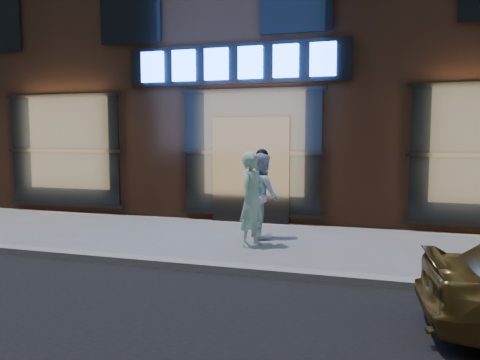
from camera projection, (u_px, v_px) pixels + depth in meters
The scene contains 5 objects.
ground at pixel (181, 268), 7.01m from camera, with size 90.00×90.00×0.00m, color slate.
curb at pixel (181, 265), 7.00m from camera, with size 60.00×0.25×0.12m, color gray.
storefront_building at pixel (287, 31), 14.13m from camera, with size 30.20×8.28×10.30m.
man_bowtie at pixel (252, 199), 8.38m from camera, with size 0.62×0.41×1.70m, color #A0D2B4.
man_cap at pixel (262, 195), 9.13m from camera, with size 0.81×0.63×1.66m, color silver.
Camera 1 is at (2.82, -6.30, 1.98)m, focal length 35.00 mm.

